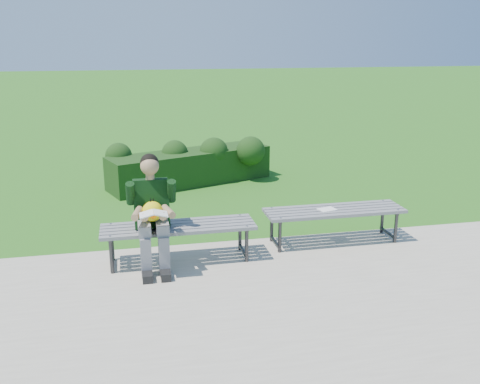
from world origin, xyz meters
The scene contains 7 objects.
ground centered at (0.00, 0.00, 0.00)m, with size 80.00×80.00×0.00m.
walkway centered at (0.00, -1.75, 0.01)m, with size 30.00×3.50×0.02m.
hedge centered at (0.12, 3.06, 0.37)m, with size 3.12×1.76×0.84m.
bench_left centered at (-0.50, -0.51, 0.42)m, with size 1.80×0.50×0.46m.
bench_right centered at (1.53, -0.31, 0.42)m, with size 1.80×0.50×0.46m.
seated_boy centered at (-0.80, -0.60, 0.71)m, with size 0.56×0.76×1.31m.
paper_sheet centered at (1.43, -0.31, 0.47)m, with size 0.25×0.21×0.01m.
Camera 1 is at (-1.02, -6.44, 2.59)m, focal length 40.00 mm.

